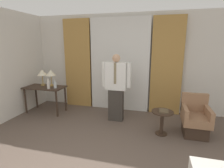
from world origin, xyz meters
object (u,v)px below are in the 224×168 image
Objects in this scene: bottle_by_lamp at (48,84)px; desk at (45,91)px; side_table at (162,119)px; armchair at (195,120)px; book at (164,111)px; bottle_near_edge at (55,85)px; person at (116,86)px; table_lamp_right at (51,73)px; table_lamp_left at (42,73)px.

desk is at bearing 145.67° from bottle_by_lamp.
armchair is at bearing 15.73° from side_table.
bottle_by_lamp is at bearing 173.17° from book.
bottle_near_edge is 0.79× the size of bottle_by_lamp.
bottle_by_lamp is 1.80m from person.
bottle_near_edge is at bearing -9.80° from desk.
table_lamp_right is 1.93× the size of book.
book is (3.28, -0.64, -0.56)m from table_lamp_left.
person reaches higher than table_lamp_right.
bottle_near_edge is at bearing -40.06° from table_lamp_right.
person is 7.01× the size of book.
armchair reaches higher than side_table.
armchair is 0.71m from book.
book is at bearing -22.85° from person.
table_lamp_left reaches higher than bottle_near_edge.
person is (2.03, -0.04, 0.27)m from desk.
table_lamp_left is 4.03m from armchair.
table_lamp_left is 1.00× the size of table_lamp_right.
table_lamp_right is 0.28× the size of person.
side_table is at bearing -6.69° from bottle_by_lamp.
bottle_by_lamp reaches higher than side_table.
side_table is at bearing -10.88° from table_lamp_left.
book is at bearing -9.08° from bottle_near_edge.
side_table is (-0.67, -0.19, 0.03)m from armchair.
bottle_near_edge is 0.42× the size of side_table.
table_lamp_left is 0.28m from table_lamp_right.
desk is at bearing -136.73° from table_lamp_right.
table_lamp_left is 2.18m from person.
side_table is at bearing -8.94° from bottle_near_edge.
bottle_near_edge is 1.66m from person.
armchair is (3.80, -0.31, -0.29)m from desk.
table_lamp_left is at bearing 136.73° from desk.
person is 1.88m from armchair.
desk is 2.39× the size of table_lamp_left.
person reaches higher than book.
desk is 1.30× the size of armchair.
table_lamp_right is at bearing 174.99° from person.
bottle_near_edge reaches higher than desk.
person is at bearing 157.20° from side_table.
person is at bearing -1.01° from desk.
side_table is at bearing -164.27° from armchair.
table_lamp_right is at bearing 168.04° from book.
book reaches higher than side_table.
person is 1.31m from side_table.
person is at bearing 157.15° from book.
bottle_near_edge is 3.47m from armchair.
table_lamp_right reaches higher than desk.
table_lamp_right reaches higher than bottle_near_edge.
armchair is at bearing -2.40° from bottle_by_lamp.
armchair is 0.70m from side_table.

